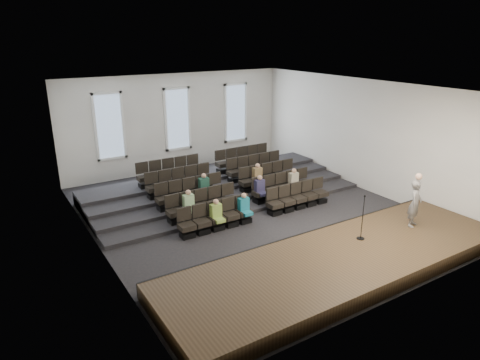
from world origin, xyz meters
name	(u,v)px	position (x,y,z in m)	size (l,w,h in m)	color
ground	(251,213)	(0.00, 0.00, 0.00)	(14.00, 14.00, 0.00)	black
ceiling	(252,87)	(0.00, 0.00, 5.01)	(12.00, 14.00, 0.02)	white
wall_back	(177,123)	(0.00, 7.02, 2.50)	(12.00, 0.04, 5.00)	silver
wall_front	(404,216)	(0.00, -7.02, 2.50)	(12.00, 0.04, 5.00)	silver
wall_left	(92,180)	(-6.02, 0.00, 2.50)	(0.04, 14.00, 5.00)	silver
wall_right	(362,135)	(6.02, 0.00, 2.50)	(0.04, 14.00, 5.00)	silver
stage	(343,262)	(0.00, -5.10, 0.25)	(11.80, 3.60, 0.50)	#3E2D1A
stage_lip	(305,239)	(0.00, -3.33, 0.25)	(11.80, 0.06, 0.52)	black
risers	(214,186)	(0.00, 3.17, 0.20)	(11.80, 4.80, 0.60)	black
seating_rows	(232,186)	(0.00, 1.54, 0.68)	(6.80, 4.70, 1.67)	black
windows	(178,119)	(0.00, 6.95, 2.70)	(8.44, 0.10, 3.24)	white
audience	(240,192)	(-0.28, 0.45, 0.83)	(5.45, 2.64, 1.10)	#87AA44
speaker	(415,203)	(3.53, -4.86, 1.33)	(0.61, 0.40, 1.67)	slate
mic_stand	(362,226)	(1.24, -4.63, 0.96)	(0.26, 0.26, 1.53)	black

